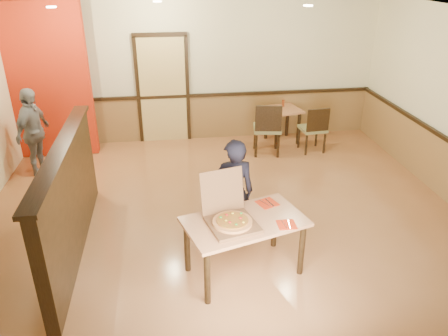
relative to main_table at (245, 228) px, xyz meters
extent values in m
plane|color=#B87847|center=(-0.05, 0.95, -0.62)|extent=(7.00, 7.00, 0.00)
plane|color=black|center=(-0.05, 0.95, 2.18)|extent=(7.00, 7.00, 0.00)
plane|color=beige|center=(-0.05, 4.45, 0.78)|extent=(7.00, 0.00, 7.00)
cube|color=olive|center=(-0.05, 4.42, -0.17)|extent=(7.00, 0.04, 0.90)
cube|color=black|center=(-0.05, 4.40, 0.30)|extent=(7.00, 0.06, 0.06)
cube|color=#DCBF71|center=(-0.85, 4.41, 0.43)|extent=(0.90, 0.06, 2.10)
cube|color=black|center=(-2.05, 0.75, 0.08)|extent=(0.14, 3.00, 1.40)
cube|color=black|center=(-2.05, 0.75, 0.80)|extent=(0.20, 3.10, 0.05)
cube|color=red|center=(-2.95, 3.95, 0.78)|extent=(1.60, 0.20, 2.78)
cylinder|color=beige|center=(-2.35, 2.75, 2.16)|extent=(0.14, 0.14, 0.02)
cylinder|color=beige|center=(-0.85, 3.45, 2.16)|extent=(0.14, 0.14, 0.02)
cylinder|color=beige|center=(1.35, 2.45, 2.16)|extent=(0.14, 0.14, 0.02)
cube|color=tan|center=(0.00, 0.00, 0.09)|extent=(1.52, 1.13, 0.04)
cylinder|color=black|center=(-0.48, -0.47, -0.27)|extent=(0.07, 0.07, 0.69)
cylinder|color=black|center=(-0.66, 0.12, -0.27)|extent=(0.07, 0.07, 0.69)
cylinder|color=black|center=(0.66, -0.12, -0.27)|extent=(0.07, 0.07, 0.69)
cylinder|color=black|center=(0.48, 0.47, -0.27)|extent=(0.07, 0.07, 0.69)
cube|color=olive|center=(-0.05, 0.69, -0.18)|extent=(0.59, 0.59, 0.06)
cube|color=black|center=(-0.14, 0.87, 0.06)|extent=(0.39, 0.22, 0.42)
cylinder|color=black|center=(-0.14, 0.45, -0.43)|extent=(0.04, 0.04, 0.38)
cylinder|color=black|center=(-0.30, 0.78, -0.43)|extent=(0.04, 0.04, 0.38)
cylinder|color=black|center=(0.19, 0.61, -0.43)|extent=(0.04, 0.04, 0.38)
cylinder|color=black|center=(0.03, 0.94, -0.43)|extent=(0.04, 0.04, 0.38)
cube|color=olive|center=(1.06, 3.45, -0.11)|extent=(0.57, 0.57, 0.07)
cube|color=black|center=(1.03, 3.23, 0.16)|extent=(0.48, 0.12, 0.48)
cylinder|color=black|center=(1.30, 3.63, -0.40)|extent=(0.05, 0.05, 0.44)
cylinder|color=black|center=(1.24, 3.22, -0.40)|extent=(0.05, 0.05, 0.44)
cylinder|color=black|center=(0.89, 3.69, -0.40)|extent=(0.05, 0.05, 0.44)
cylinder|color=black|center=(0.83, 3.28, -0.40)|extent=(0.05, 0.05, 0.44)
cube|color=olive|center=(1.96, 3.45, -0.17)|extent=(0.49, 0.49, 0.06)
cube|color=black|center=(1.98, 3.25, 0.08)|extent=(0.43, 0.08, 0.43)
cylinder|color=black|center=(2.13, 3.66, -0.42)|extent=(0.04, 0.04, 0.39)
cylinder|color=black|center=(2.16, 3.28, -0.42)|extent=(0.04, 0.04, 0.39)
cylinder|color=black|center=(1.76, 3.62, -0.42)|extent=(0.04, 0.04, 0.39)
cylinder|color=black|center=(1.79, 3.25, -0.42)|extent=(0.04, 0.04, 0.39)
cube|color=tan|center=(1.51, 4.00, 0.06)|extent=(0.77, 0.77, 0.04)
cylinder|color=black|center=(1.33, 3.71, -0.29)|extent=(0.07, 0.07, 0.66)
cylinder|color=black|center=(1.22, 4.19, -0.29)|extent=(0.07, 0.07, 0.66)
cylinder|color=black|center=(1.80, 3.82, -0.29)|extent=(0.07, 0.07, 0.66)
cylinder|color=black|center=(1.70, 4.29, -0.29)|extent=(0.07, 0.07, 0.66)
imported|color=black|center=(-0.03, 0.62, 0.12)|extent=(0.56, 0.39, 1.47)
imported|color=gray|center=(-3.05, 3.12, 0.14)|extent=(0.61, 0.96, 1.52)
cube|color=brown|center=(-0.16, -0.10, 0.13)|extent=(0.62, 0.62, 0.04)
cube|color=brown|center=(-0.23, 0.19, 0.40)|extent=(0.52, 0.22, 0.51)
cylinder|color=#CA8649|center=(-0.16, -0.10, 0.16)|extent=(0.48, 0.48, 0.03)
cube|color=red|center=(0.44, -0.16, 0.11)|extent=(0.21, 0.21, 0.00)
cylinder|color=silver|center=(0.41, -0.16, 0.12)|extent=(0.01, 0.18, 0.01)
cube|color=silver|center=(0.47, -0.16, 0.11)|extent=(0.02, 0.19, 0.00)
cube|color=red|center=(0.34, 0.33, 0.11)|extent=(0.29, 0.29, 0.01)
cylinder|color=silver|center=(0.31, 0.33, 0.12)|extent=(0.08, 0.18, 0.01)
cube|color=silver|center=(0.37, 0.33, 0.11)|extent=(0.09, 0.20, 0.00)
cylinder|color=maroon|center=(1.55, 4.14, 0.14)|extent=(0.05, 0.05, 0.13)
camera|label=1|loc=(-0.81, -4.13, 2.78)|focal=35.00mm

